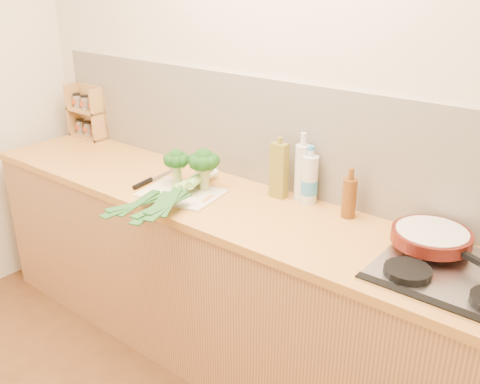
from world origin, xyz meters
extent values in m
plane|color=beige|center=(0.00, 1.50, 1.30)|extent=(3.50, 0.00, 3.50)
cube|color=silver|center=(0.00, 1.49, 1.17)|extent=(3.20, 0.02, 0.54)
cube|color=tan|center=(0.00, 1.20, 0.43)|extent=(3.20, 0.60, 0.86)
cube|color=gold|center=(0.00, 1.20, 0.88)|extent=(3.20, 0.62, 0.04)
cube|color=silver|center=(1.02, 1.20, 0.91)|extent=(0.58, 0.50, 0.01)
cube|color=black|center=(1.02, 0.97, 0.91)|extent=(0.58, 0.04, 0.01)
cylinder|color=black|center=(0.87, 1.08, 0.93)|extent=(0.17, 0.17, 0.03)
cylinder|color=black|center=(0.87, 1.32, 0.93)|extent=(0.17, 0.17, 0.03)
cube|color=beige|center=(-0.30, 1.12, 0.91)|extent=(0.42, 0.33, 0.01)
cylinder|color=#A3B469|center=(-0.39, 1.19, 0.96)|extent=(0.04, 0.04, 0.09)
sphere|color=#113C10|center=(-0.39, 1.19, 1.05)|extent=(0.08, 0.08, 0.08)
sphere|color=#113C10|center=(-0.35, 1.19, 1.04)|extent=(0.06, 0.06, 0.06)
sphere|color=#113C10|center=(-0.37, 1.22, 1.04)|extent=(0.06, 0.06, 0.06)
sphere|color=#113C10|center=(-0.40, 1.23, 1.04)|extent=(0.06, 0.06, 0.06)
sphere|color=#113C10|center=(-0.43, 1.21, 1.04)|extent=(0.06, 0.06, 0.06)
sphere|color=#113C10|center=(-0.43, 1.17, 1.04)|extent=(0.06, 0.06, 0.06)
sphere|color=#113C10|center=(-0.40, 1.15, 1.04)|extent=(0.06, 0.06, 0.06)
sphere|color=#113C10|center=(-0.37, 1.16, 1.04)|extent=(0.06, 0.06, 0.06)
cylinder|color=#A3B469|center=(-0.24, 1.22, 0.96)|extent=(0.05, 0.05, 0.10)
sphere|color=#113C10|center=(-0.24, 1.22, 1.08)|extent=(0.10, 0.10, 0.10)
sphere|color=#113C10|center=(-0.19, 1.22, 1.06)|extent=(0.07, 0.07, 0.07)
sphere|color=#113C10|center=(-0.21, 1.26, 1.06)|extent=(0.07, 0.07, 0.07)
sphere|color=#113C10|center=(-0.25, 1.26, 1.06)|extent=(0.07, 0.07, 0.07)
sphere|color=#113C10|center=(-0.28, 1.24, 1.06)|extent=(0.07, 0.07, 0.07)
sphere|color=#113C10|center=(-0.28, 1.20, 1.06)|extent=(0.07, 0.07, 0.07)
sphere|color=#113C10|center=(-0.25, 1.18, 1.06)|extent=(0.07, 0.07, 0.07)
sphere|color=#113C10|center=(-0.21, 1.19, 1.06)|extent=(0.07, 0.07, 0.07)
cylinder|color=white|center=(-0.31, 1.32, 0.93)|extent=(0.04, 0.14, 0.04)
cylinder|color=#8BC562|center=(-0.31, 1.18, 0.93)|extent=(0.04, 0.17, 0.04)
cube|color=#1B4D1F|center=(-0.32, 0.85, 0.93)|extent=(0.10, 0.30, 0.02)
cube|color=#1B4D1F|center=(-0.32, 0.83, 0.94)|extent=(0.05, 0.34, 0.01)
cube|color=#1B4D1F|center=(-0.32, 0.86, 0.94)|extent=(0.10, 0.28, 0.02)
cylinder|color=white|center=(-0.32, 1.29, 0.95)|extent=(0.08, 0.13, 0.04)
cylinder|color=#8BC562|center=(-0.28, 1.16, 0.95)|extent=(0.09, 0.16, 0.04)
cube|color=#1B4D1F|center=(-0.19, 0.86, 0.95)|extent=(0.08, 0.30, 0.02)
cube|color=#1B4D1F|center=(-0.18, 0.84, 0.95)|extent=(0.15, 0.34, 0.01)
cube|color=#1B4D1F|center=(-0.19, 0.87, 0.96)|extent=(0.17, 0.27, 0.02)
cylinder|color=white|center=(-0.28, 1.27, 0.97)|extent=(0.07, 0.11, 0.04)
cylinder|color=#8BC562|center=(-0.24, 1.16, 0.97)|extent=(0.08, 0.14, 0.04)
cube|color=#1B4D1F|center=(-0.15, 0.90, 0.97)|extent=(0.09, 0.30, 0.02)
cube|color=#1B4D1F|center=(-0.14, 0.88, 0.97)|extent=(0.16, 0.34, 0.01)
cube|color=#1B4D1F|center=(-0.15, 0.90, 0.97)|extent=(0.18, 0.26, 0.02)
cube|color=silver|center=(-0.56, 1.25, 0.90)|extent=(0.07, 0.21, 0.00)
cylinder|color=black|center=(-0.53, 1.08, 0.91)|extent=(0.04, 0.14, 0.02)
cylinder|color=#51140D|center=(0.86, 1.32, 0.96)|extent=(0.31, 0.31, 0.05)
cylinder|color=beige|center=(0.86, 1.32, 0.99)|extent=(0.27, 0.27, 0.00)
cube|color=black|center=(1.06, 1.23, 0.96)|extent=(0.15, 0.08, 0.02)
cube|color=tan|center=(-1.45, 1.47, 1.07)|extent=(0.28, 0.02, 0.34)
cube|color=tan|center=(-1.45, 1.43, 0.91)|extent=(0.28, 0.11, 0.02)
cube|color=tan|center=(-1.45, 1.43, 1.08)|extent=(0.28, 0.11, 0.02)
cube|color=tan|center=(-1.58, 1.43, 1.07)|extent=(0.02, 0.11, 0.34)
cube|color=tan|center=(-1.32, 1.43, 1.07)|extent=(0.02, 0.11, 0.34)
cylinder|color=gray|center=(-1.53, 1.43, 0.96)|extent=(0.04, 0.04, 0.08)
cylinder|color=gray|center=(-1.45, 1.43, 0.96)|extent=(0.04, 0.04, 0.08)
cylinder|color=gray|center=(-1.37, 1.43, 0.96)|extent=(0.04, 0.04, 0.08)
cylinder|color=gray|center=(-1.53, 1.43, 1.13)|extent=(0.04, 0.04, 0.08)
cylinder|color=gray|center=(-1.45, 1.43, 1.13)|extent=(0.04, 0.04, 0.08)
cylinder|color=gray|center=(-1.37, 1.43, 1.13)|extent=(0.04, 0.04, 0.08)
cube|color=olive|center=(0.09, 1.40, 1.03)|extent=(0.08, 0.05, 0.27)
cylinder|color=olive|center=(0.09, 1.40, 1.18)|extent=(0.02, 0.02, 0.03)
cylinder|color=silver|center=(0.19, 1.44, 1.03)|extent=(0.07, 0.07, 0.27)
cylinder|color=silver|center=(0.19, 1.44, 1.20)|extent=(0.03, 0.03, 0.06)
cylinder|color=brown|center=(0.46, 1.40, 0.99)|extent=(0.06, 0.06, 0.18)
cylinder|color=brown|center=(0.46, 1.40, 1.10)|extent=(0.03, 0.03, 0.05)
cylinder|color=silver|center=(0.24, 1.42, 1.02)|extent=(0.08, 0.08, 0.23)
cylinder|color=silver|center=(0.24, 1.42, 1.15)|extent=(0.03, 0.03, 0.03)
cylinder|color=#3690CC|center=(0.24, 1.42, 0.98)|extent=(0.08, 0.08, 0.07)
camera|label=1|loc=(1.43, -0.58, 1.92)|focal=40.00mm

